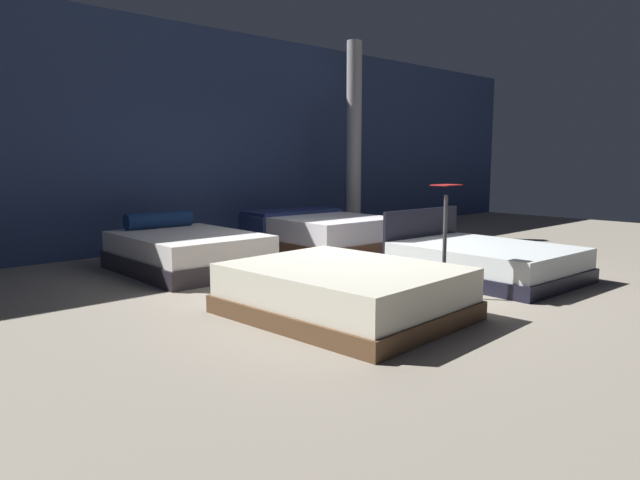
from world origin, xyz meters
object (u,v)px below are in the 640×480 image
bed_3 (319,233)px  bed_1 (484,261)px  bed_2 (187,251)px  price_sign (444,254)px  support_pillar (354,140)px  bed_0 (344,291)px

bed_3 → bed_1: bearing=-87.3°
bed_2 → price_sign: size_ratio=1.73×
bed_1 → support_pillar: size_ratio=0.58×
bed_2 → price_sign: bearing=-68.0°
price_sign → support_pillar: (2.82, 3.98, 1.30)m
bed_0 → support_pillar: (4.06, 3.77, 1.52)m
bed_0 → support_pillar: support_pillar is taller
bed_0 → bed_1: bearing=-2.3°
bed_0 → bed_2: bed_2 is taller
bed_0 → price_sign: bearing=-12.9°
bed_1 → price_sign: 1.23m
bed_1 → bed_2: bearing=131.8°
bed_0 → price_sign: size_ratio=1.80×
bed_3 → support_pillar: bearing=29.4°
bed_0 → price_sign: price_sign is taller
bed_1 → price_sign: size_ratio=1.77×
bed_2 → bed_3: bearing=2.2°
bed_1 → price_sign: bearing=-166.1°
bed_0 → bed_2: bearing=85.5°
bed_0 → bed_3: 3.77m
bed_2 → support_pillar: support_pillar is taller
bed_3 → price_sign: 3.33m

